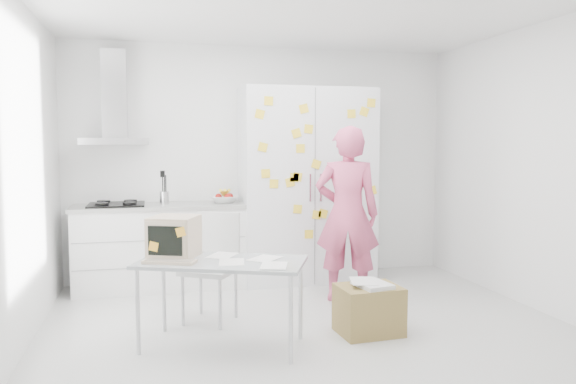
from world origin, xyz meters
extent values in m
cube|color=silver|center=(0.00, 0.00, -0.01)|extent=(4.50, 4.00, 0.02)
cube|color=white|center=(0.00, 2.00, 1.35)|extent=(4.50, 0.02, 2.70)
cube|color=white|center=(-2.25, 0.00, 1.35)|extent=(0.02, 4.00, 2.70)
cube|color=white|center=(2.25, 0.00, 1.35)|extent=(0.02, 4.00, 2.70)
cube|color=white|center=(0.00, 0.00, 2.70)|extent=(4.50, 4.00, 0.02)
cube|color=white|center=(-1.20, 1.70, 0.44)|extent=(1.80, 0.60, 0.88)
cube|color=gray|center=(-1.20, 1.40, 0.58)|extent=(1.76, 0.01, 0.01)
cube|color=gray|center=(-1.20, 1.40, 0.30)|extent=(1.76, 0.01, 0.01)
cube|color=#9E9E99|center=(-1.20, 1.70, 0.90)|extent=(1.84, 0.63, 0.04)
cube|color=black|center=(-1.65, 1.70, 0.93)|extent=(0.58, 0.50, 0.03)
cylinder|color=black|center=(-1.79, 1.58, 0.95)|extent=(0.14, 0.14, 0.02)
cylinder|color=black|center=(-1.51, 1.58, 0.95)|extent=(0.14, 0.14, 0.02)
cylinder|color=black|center=(-1.79, 1.82, 0.95)|extent=(0.14, 0.14, 0.02)
cylinder|color=black|center=(-1.51, 1.82, 0.95)|extent=(0.14, 0.14, 0.02)
cylinder|color=silver|center=(-1.15, 1.70, 0.99)|extent=(0.10, 0.10, 0.14)
cylinder|color=black|center=(-1.16, 1.71, 1.09)|extent=(0.01, 0.01, 0.30)
cylinder|color=black|center=(-1.13, 1.69, 1.09)|extent=(0.01, 0.01, 0.30)
cylinder|color=black|center=(-1.15, 1.72, 1.09)|extent=(0.01, 0.01, 0.30)
cube|color=black|center=(-1.16, 1.71, 1.25)|extent=(0.05, 0.01, 0.07)
imported|color=white|center=(-0.50, 1.70, 0.96)|extent=(0.31, 0.31, 0.08)
sphere|color=#B2140F|center=(-0.56, 1.72, 0.99)|extent=(0.08, 0.08, 0.08)
sphere|color=#B2140F|center=(-0.47, 1.65, 0.99)|extent=(0.08, 0.08, 0.08)
sphere|color=#B2140F|center=(-0.43, 1.74, 0.99)|extent=(0.08, 0.08, 0.08)
cylinder|color=yellow|center=(-0.52, 1.72, 1.03)|extent=(0.09, 0.17, 0.10)
cylinder|color=yellow|center=(-0.49, 1.72, 1.03)|extent=(0.04, 0.17, 0.10)
cylinder|color=yellow|center=(-0.47, 1.72, 1.03)|extent=(0.08, 0.17, 0.10)
cube|color=silver|center=(-1.65, 1.75, 1.60)|extent=(0.70, 0.48, 0.07)
cube|color=silver|center=(-1.65, 1.87, 2.10)|extent=(0.26, 0.24, 0.95)
cube|color=silver|center=(0.45, 1.68, 1.10)|extent=(1.50, 0.65, 2.20)
cube|color=slate|center=(0.45, 1.35, 1.10)|extent=(0.01, 0.01, 2.16)
cube|color=silver|center=(0.39, 1.34, 1.10)|extent=(0.02, 0.02, 0.30)
cube|color=silver|center=(0.51, 1.34, 1.10)|extent=(0.02, 0.02, 0.30)
cube|color=yellow|center=(0.86, 1.34, 1.90)|extent=(0.10, 0.00, 0.10)
cube|color=yellow|center=(1.01, 1.34, 1.93)|extent=(0.12, 0.00, 0.12)
cube|color=yellow|center=(1.12, 1.34, 1.05)|extent=(0.12, 0.00, 0.12)
cube|color=yellow|center=(0.22, 1.34, 1.21)|extent=(0.10, 0.00, 0.10)
cube|color=yellow|center=(0.46, 1.34, 1.35)|extent=(0.12, 0.00, 0.12)
cube|color=yellow|center=(0.83, 1.34, 0.86)|extent=(0.12, 0.00, 0.12)
cube|color=yellow|center=(0.25, 1.34, 0.87)|extent=(0.10, 0.00, 0.10)
cube|color=yellow|center=(0.32, 1.34, 1.95)|extent=(0.12, 0.00, 0.12)
cube|color=yellow|center=(0.54, 1.34, 0.81)|extent=(0.12, 0.00, 0.12)
cube|color=yellow|center=(0.86, 1.34, 1.19)|extent=(0.12, 0.00, 0.12)
cube|color=yellow|center=(0.74, 1.34, 0.94)|extent=(0.10, 0.00, 0.10)
cube|color=yellow|center=(0.24, 1.34, 1.69)|extent=(0.12, 0.00, 0.12)
cube|color=yellow|center=(-0.01, 1.34, 1.15)|extent=(0.10, 0.00, 0.10)
cube|color=yellow|center=(-0.10, 1.34, 1.26)|extent=(0.10, 0.00, 0.10)
cube|color=yellow|center=(-0.16, 1.34, 1.89)|extent=(0.11, 0.00, 0.11)
cube|color=yellow|center=(0.38, 1.34, 0.59)|extent=(0.10, 0.00, 0.10)
cube|color=yellow|center=(0.25, 1.34, 1.22)|extent=(0.11, 0.00, 0.11)
cube|color=yellow|center=(0.99, 1.34, 0.59)|extent=(0.11, 0.00, 0.11)
cube|color=yellow|center=(1.09, 1.34, 2.03)|extent=(0.10, 0.00, 0.10)
cube|color=yellow|center=(0.28, 1.34, 1.53)|extent=(0.10, 0.00, 0.10)
cube|color=yellow|center=(0.17, 1.34, 1.16)|extent=(0.11, 0.00, 0.11)
cube|color=yellow|center=(0.63, 1.34, 0.52)|extent=(0.10, 0.00, 0.10)
cube|color=yellow|center=(-0.07, 1.34, 2.03)|extent=(0.10, 0.00, 0.10)
cube|color=yellow|center=(-0.13, 1.34, 1.54)|extent=(0.12, 0.00, 0.12)
cube|color=yellow|center=(0.76, 1.34, 0.77)|extent=(0.11, 0.00, 0.11)
cube|color=yellow|center=(0.37, 1.34, 1.73)|extent=(0.11, 0.00, 0.11)
cube|color=yellow|center=(0.72, 1.34, 1.28)|extent=(0.11, 0.00, 0.11)
cube|color=yellow|center=(0.47, 1.34, 0.80)|extent=(0.11, 0.00, 0.11)
imported|color=#CF5077|center=(0.61, 0.76, 0.88)|extent=(0.74, 0.61, 1.75)
cube|color=#A5ADB0|center=(-0.78, -0.24, 0.67)|extent=(1.41, 1.07, 0.03)
cylinder|color=#BBBCC0|center=(-1.41, -0.26, 0.33)|extent=(0.04, 0.04, 0.65)
cylinder|color=#BBBCC0|center=(-0.34, -0.71, 0.33)|extent=(0.04, 0.04, 0.65)
cylinder|color=#BBBCC0|center=(-1.21, 0.22, 0.33)|extent=(0.04, 0.04, 0.65)
cylinder|color=#BBBCC0|center=(-0.14, -0.23, 0.33)|extent=(0.04, 0.04, 0.65)
cube|color=beige|center=(-1.12, -0.02, 0.84)|extent=(0.46, 0.47, 0.33)
cube|color=beige|center=(-1.20, -0.19, 0.84)|extent=(0.31, 0.14, 0.29)
cube|color=black|center=(-1.20, -0.20, 0.84)|extent=(0.25, 0.11, 0.23)
cube|color=yellow|center=(-1.28, -0.17, 0.80)|extent=(0.08, 0.04, 0.08)
cube|color=yellow|center=(-1.08, -0.26, 0.92)|extent=(0.08, 0.04, 0.09)
cube|color=beige|center=(-1.17, -0.25, 0.69)|extent=(0.42, 0.28, 0.02)
cube|color=gray|center=(-1.17, -0.25, 0.71)|extent=(0.37, 0.23, 0.01)
cube|color=white|center=(-0.71, -0.32, 0.68)|extent=(0.23, 0.29, 0.00)
cube|color=white|center=(-0.44, -0.27, 0.68)|extent=(0.32, 0.33, 0.00)
cube|color=white|center=(-0.43, -0.54, 0.69)|extent=(0.26, 0.31, 0.00)
cube|color=white|center=(-0.75, -0.06, 0.68)|extent=(0.30, 0.33, 0.00)
cube|color=#B8B8B6|center=(-0.80, 0.39, 0.46)|extent=(0.59, 0.59, 0.04)
cube|color=#B8B8B6|center=(-0.70, 0.56, 0.72)|extent=(0.37, 0.24, 0.47)
cylinder|color=#B3B3B8|center=(-1.04, 0.33, 0.22)|extent=(0.04, 0.04, 0.44)
cylinder|color=#B3B3B8|center=(-0.75, 0.15, 0.22)|extent=(0.04, 0.04, 0.44)
cylinder|color=#B3B3B8|center=(-0.86, 0.63, 0.22)|extent=(0.04, 0.04, 0.44)
cylinder|color=#B3B3B8|center=(-0.56, 0.45, 0.22)|extent=(0.04, 0.04, 0.44)
cube|color=olive|center=(0.45, -0.24, 0.20)|extent=(0.52, 0.43, 0.40)
cube|color=silver|center=(0.47, -0.26, 0.42)|extent=(0.29, 0.36, 0.04)
cube|color=silver|center=(0.41, -0.20, 0.44)|extent=(0.28, 0.34, 0.00)
camera|label=1|loc=(-1.30, -4.50, 1.58)|focal=35.00mm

